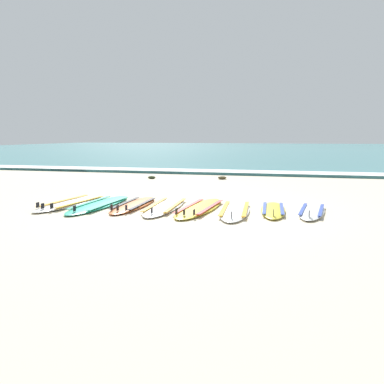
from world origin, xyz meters
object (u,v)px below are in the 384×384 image
object	(u,v)px
surfboard_1	(99,204)
surfboard_6	(273,210)
surfboard_5	(235,210)
surfboard_7	(312,211)
surfboard_3	(165,206)
surfboard_4	(200,208)
surfboard_0	(72,203)
surfboard_2	(134,205)

from	to	relation	value
surfboard_1	surfboard_6	xyz separation A→B (m)	(3.73, 0.25, 0.00)
surfboard_5	surfboard_7	world-z (taller)	same
surfboard_1	surfboard_7	size ratio (longest dim) A/B	1.30
surfboard_3	surfboard_7	bearing A→B (deg)	2.99
surfboard_4	surfboard_5	distance (m)	0.75
surfboard_0	surfboard_1	world-z (taller)	same
surfboard_1	surfboard_4	world-z (taller)	same
surfboard_5	surfboard_7	bearing A→B (deg)	9.87
surfboard_0	surfboard_4	distance (m)	2.93
surfboard_3	surfboard_7	size ratio (longest dim) A/B	1.28
surfboard_2	surfboard_7	size ratio (longest dim) A/B	1.15
surfboard_1	surfboard_3	distance (m)	1.48
surfboard_0	surfboard_6	xyz separation A→B (m)	(4.43, 0.19, -0.00)
surfboard_2	surfboard_7	bearing A→B (deg)	2.31
surfboard_3	surfboard_4	distance (m)	0.76
surfboard_6	surfboard_5	bearing A→B (deg)	-163.27
surfboard_6	surfboard_7	world-z (taller)	same
surfboard_1	surfboard_3	world-z (taller)	same
surfboard_4	surfboard_1	bearing A→B (deg)	-176.95
surfboard_5	surfboard_6	world-z (taller)	same
surfboard_0	surfboard_5	size ratio (longest dim) A/B	1.07
surfboard_2	surfboard_3	bearing A→B (deg)	-0.56
surfboard_1	surfboard_6	world-z (taller)	same
surfboard_3	surfboard_5	size ratio (longest dim) A/B	1.06
surfboard_0	surfboard_6	size ratio (longest dim) A/B	1.32
surfboard_6	surfboard_7	size ratio (longest dim) A/B	0.98
surfboard_7	surfboard_5	bearing A→B (deg)	-170.13
surfboard_4	surfboard_7	distance (m)	2.26
surfboard_5	surfboard_6	xyz separation A→B (m)	(0.75, 0.23, 0.00)
surfboard_4	surfboard_3	bearing A→B (deg)	179.32
surfboard_2	surfboard_5	xyz separation A→B (m)	(2.23, -0.11, -0.00)
surfboard_1	surfboard_5	size ratio (longest dim) A/B	1.08
surfboard_0	surfboard_6	distance (m)	4.43
surfboard_2	surfboard_4	world-z (taller)	same
surfboard_5	surfboard_1	bearing A→B (deg)	-179.55
surfboard_2	surfboard_5	world-z (taller)	same
surfboard_3	surfboard_7	world-z (taller)	same
surfboard_1	surfboard_3	bearing A→B (deg)	4.98
surfboard_3	surfboard_7	xyz separation A→B (m)	(3.02, 0.16, 0.00)
surfboard_2	surfboard_6	size ratio (longest dim) A/B	1.17
surfboard_1	surfboard_2	world-z (taller)	same
surfboard_2	surfboard_0	bearing A→B (deg)	-177.12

